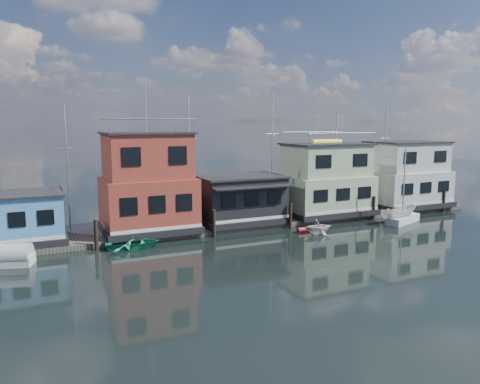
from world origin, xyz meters
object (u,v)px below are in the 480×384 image
houseboat_blue (18,218)px  red_kayak (310,228)px  motorboat (398,215)px  houseboat_red (148,185)px  dinghy_white (318,226)px  houseboat_green (326,180)px  houseboat_white (406,175)px  dinghy_teal (133,243)px  day_sailer (402,218)px  houseboat_dark (239,199)px  tarp_runabout (2,257)px

houseboat_blue → red_kayak: size_ratio=2.40×
red_kayak → motorboat: motorboat is taller
houseboat_red → dinghy_white: (12.63, -5.31, -3.49)m
houseboat_green → houseboat_white: 10.00m
dinghy_teal → day_sailer: day_sailer is taller
houseboat_white → dinghy_white: (-14.37, -5.31, -2.93)m
red_kayak → houseboat_dark: bearing=129.5°
houseboat_green → tarp_runabout: (-27.49, -4.11, -2.99)m
houseboat_white → houseboat_red: bearing=-180.0°
houseboat_dark → red_kayak: bearing=-42.0°
houseboat_green → motorboat: 7.22m
houseboat_green → dinghy_white: 7.48m
houseboat_red → red_kayak: houseboat_red is taller
dinghy_teal → motorboat: size_ratio=0.95×
houseboat_dark → houseboat_green: bearing=0.1°
houseboat_blue → houseboat_white: houseboat_white is taller
houseboat_blue → motorboat: (30.84, -5.07, -1.42)m
dinghy_teal → houseboat_dark: bearing=-59.5°
houseboat_blue → houseboat_dark: houseboat_dark is taller
red_kayak → dinghy_white: dinghy_white is taller
houseboat_green → day_sailer: bearing=-45.7°
houseboat_white → tarp_runabout: 37.83m
houseboat_dark → dinghy_teal: size_ratio=1.91×
houseboat_dark → day_sailer: size_ratio=1.10×
tarp_runabout → houseboat_green: bearing=26.2°
dinghy_teal → day_sailer: size_ratio=0.58×
motorboat → tarp_runabout: bearing=81.9°
dinghy_white → houseboat_blue: bearing=84.4°
houseboat_white → day_sailer: (-5.10, -5.03, -3.13)m
houseboat_dark → red_kayak: (4.61, -4.15, -2.22)m
red_kayak → tarp_runabout: (-23.10, 0.06, 0.37)m
houseboat_white → houseboat_dark: bearing=-179.9°
dinghy_teal → motorboat: bearing=-82.4°
dinghy_teal → dinghy_white: size_ratio=1.67×
dinghy_white → motorboat: 8.72m
dinghy_teal → houseboat_white: bearing=-71.7°
houseboat_dark → tarp_runabout: size_ratio=1.85×
houseboat_white → tarp_runabout: (-37.49, -4.11, -2.97)m
red_kayak → tarp_runabout: 23.11m
motorboat → tarp_runabout: (-31.82, 0.96, -0.22)m
red_kayak → houseboat_red: bearing=153.1°
houseboat_blue → red_kayak: bearing=-10.7°
houseboat_blue → dinghy_teal: (7.45, -3.47, -1.80)m
houseboat_green → day_sailer: houseboat_green is taller
day_sailer → houseboat_green: bearing=113.1°
houseboat_white → red_kayak: bearing=-163.8°
houseboat_blue → dinghy_teal: houseboat_blue is taller
houseboat_red → houseboat_dark: (8.00, -0.02, -1.69)m
houseboat_dark → dinghy_white: bearing=-48.8°
houseboat_white → red_kayak: size_ratio=3.15×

